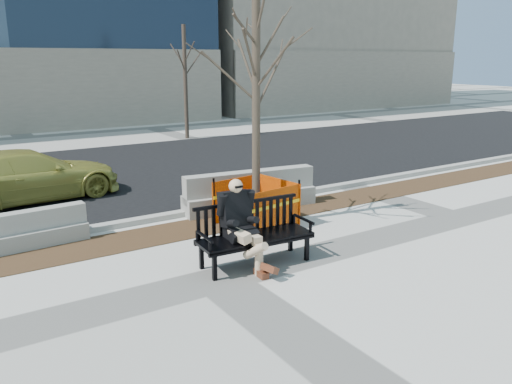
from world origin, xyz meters
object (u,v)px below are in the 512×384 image
at_px(tree_fence, 256,225).
at_px(jersey_barrier_left, 19,249).
at_px(sedan, 31,201).
at_px(jersey_barrier_right, 250,209).
at_px(bench, 255,264).
at_px(seated_man, 239,266).

distance_m(tree_fence, jersey_barrier_left, 4.75).
height_order(sedan, jersey_barrier_right, sedan).
xyz_separation_m(bench, seated_man, (-0.28, 0.08, 0.00)).
distance_m(bench, sedan, 7.11).
height_order(bench, sedan, sedan).
distance_m(bench, jersey_barrier_left, 4.56).
bearing_deg(seated_man, sedan, 113.27).
xyz_separation_m(bench, jersey_barrier_right, (1.77, 2.99, 0.00)).
bearing_deg(jersey_barrier_right, jersey_barrier_left, -173.42).
xyz_separation_m(bench, sedan, (-2.59, 6.62, 0.00)).
relative_size(seated_man, jersey_barrier_right, 0.47).
xyz_separation_m(bench, jersey_barrier_left, (-3.40, 3.05, 0.00)).
bearing_deg(bench, sedan, 115.21).
xyz_separation_m(tree_fence, jersey_barrier_left, (-4.58, 1.22, 0.00)).
distance_m(seated_man, sedan, 6.94).
relative_size(bench, tree_fence, 0.40).
height_order(tree_fence, jersey_barrier_left, tree_fence).
distance_m(seated_man, jersey_barrier_right, 3.56).
bearing_deg(jersey_barrier_right, tree_fence, -109.13).
xyz_separation_m(seated_man, tree_fence, (1.47, 1.75, 0.00)).
bearing_deg(sedan, jersey_barrier_left, 160.01).
height_order(seated_man, jersey_barrier_right, seated_man).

